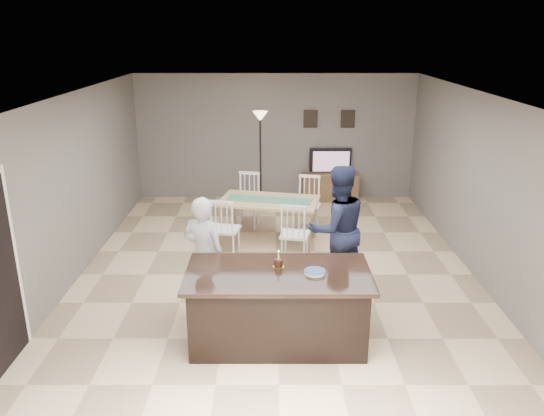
{
  "coord_description": "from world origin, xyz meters",
  "views": [
    {
      "loc": [
        -0.07,
        -7.36,
        3.55
      ],
      "look_at": [
        -0.07,
        -0.3,
        1.18
      ],
      "focal_mm": 35.0,
      "sensor_mm": 36.0,
      "label": 1
    }
  ],
  "objects_px": {
    "kitchen_island": "(278,306)",
    "tv_console": "(330,187)",
    "dining_table": "(269,207)",
    "floor_lamp": "(260,134)",
    "plate_stack": "(315,272)",
    "birthday_cake": "(279,263)",
    "man": "(337,229)",
    "television": "(331,161)",
    "woman": "(204,255)"
  },
  "relations": [
    {
      "from": "kitchen_island",
      "to": "tv_console",
      "type": "xyz_separation_m",
      "value": [
        1.2,
        5.57,
        -0.15
      ]
    },
    {
      "from": "dining_table",
      "to": "floor_lamp",
      "type": "xyz_separation_m",
      "value": [
        -0.19,
        2.01,
        0.91
      ]
    },
    {
      "from": "tv_console",
      "to": "plate_stack",
      "type": "distance_m",
      "value": 5.7
    },
    {
      "from": "plate_stack",
      "to": "birthday_cake",
      "type": "bearing_deg",
      "value": 156.5
    },
    {
      "from": "kitchen_island",
      "to": "dining_table",
      "type": "distance_m",
      "value": 3.11
    },
    {
      "from": "kitchen_island",
      "to": "dining_table",
      "type": "relative_size",
      "value": 1.0
    },
    {
      "from": "man",
      "to": "dining_table",
      "type": "height_order",
      "value": "man"
    },
    {
      "from": "plate_stack",
      "to": "television",
      "type": "bearing_deg",
      "value": 82.19
    },
    {
      "from": "woman",
      "to": "plate_stack",
      "type": "relative_size",
      "value": 6.46
    },
    {
      "from": "tv_console",
      "to": "television",
      "type": "height_order",
      "value": "television"
    },
    {
      "from": "birthday_cake",
      "to": "dining_table",
      "type": "bearing_deg",
      "value": 92.52
    },
    {
      "from": "kitchen_island",
      "to": "birthday_cake",
      "type": "bearing_deg",
      "value": 87.83
    },
    {
      "from": "television",
      "to": "birthday_cake",
      "type": "xyz_separation_m",
      "value": [
        -1.19,
        -5.5,
        0.09
      ]
    },
    {
      "from": "television",
      "to": "dining_table",
      "type": "relative_size",
      "value": 0.42
    },
    {
      "from": "kitchen_island",
      "to": "man",
      "type": "relative_size",
      "value": 1.18
    },
    {
      "from": "television",
      "to": "plate_stack",
      "type": "height_order",
      "value": "television"
    },
    {
      "from": "woman",
      "to": "dining_table",
      "type": "bearing_deg",
      "value": -87.22
    },
    {
      "from": "tv_console",
      "to": "television",
      "type": "bearing_deg",
      "value": 90.0
    },
    {
      "from": "man",
      "to": "plate_stack",
      "type": "height_order",
      "value": "man"
    },
    {
      "from": "tv_console",
      "to": "dining_table",
      "type": "relative_size",
      "value": 0.56
    },
    {
      "from": "kitchen_island",
      "to": "floor_lamp",
      "type": "bearing_deg",
      "value": 93.49
    },
    {
      "from": "tv_console",
      "to": "floor_lamp",
      "type": "relative_size",
      "value": 0.6
    },
    {
      "from": "plate_stack",
      "to": "dining_table",
      "type": "xyz_separation_m",
      "value": [
        -0.55,
        3.15,
        -0.27
      ]
    },
    {
      "from": "television",
      "to": "birthday_cake",
      "type": "distance_m",
      "value": 5.63
    },
    {
      "from": "plate_stack",
      "to": "tv_console",
      "type": "bearing_deg",
      "value": 82.09
    },
    {
      "from": "television",
      "to": "dining_table",
      "type": "bearing_deg",
      "value": 62.4
    },
    {
      "from": "tv_console",
      "to": "birthday_cake",
      "type": "xyz_separation_m",
      "value": [
        -1.19,
        -5.43,
        0.65
      ]
    },
    {
      "from": "television",
      "to": "tv_console",
      "type": "bearing_deg",
      "value": 90.0
    },
    {
      "from": "dining_table",
      "to": "television",
      "type": "bearing_deg",
      "value": 74.02
    },
    {
      "from": "television",
      "to": "dining_table",
      "type": "distance_m",
      "value": 2.87
    },
    {
      "from": "plate_stack",
      "to": "dining_table",
      "type": "height_order",
      "value": "dining_table"
    },
    {
      "from": "woman",
      "to": "dining_table",
      "type": "xyz_separation_m",
      "value": [
        0.82,
        2.38,
        -0.14
      ]
    },
    {
      "from": "television",
      "to": "plate_stack",
      "type": "bearing_deg",
      "value": 82.19
    },
    {
      "from": "television",
      "to": "woman",
      "type": "xyz_separation_m",
      "value": [
        -2.15,
        -4.91,
        -0.07
      ]
    },
    {
      "from": "kitchen_island",
      "to": "man",
      "type": "distance_m",
      "value": 1.65
    },
    {
      "from": "kitchen_island",
      "to": "tv_console",
      "type": "relative_size",
      "value": 1.79
    },
    {
      "from": "kitchen_island",
      "to": "birthday_cake",
      "type": "distance_m",
      "value": 0.51
    },
    {
      "from": "television",
      "to": "dining_table",
      "type": "xyz_separation_m",
      "value": [
        -1.33,
        -2.54,
        -0.21
      ]
    },
    {
      "from": "dining_table",
      "to": "plate_stack",
      "type": "bearing_deg",
      "value": -68.54
    },
    {
      "from": "woman",
      "to": "birthday_cake",
      "type": "xyz_separation_m",
      "value": [
        0.96,
        -0.59,
        0.16
      ]
    },
    {
      "from": "kitchen_island",
      "to": "television",
      "type": "distance_m",
      "value": 5.78
    },
    {
      "from": "woman",
      "to": "plate_stack",
      "type": "xyz_separation_m",
      "value": [
        1.37,
        -0.77,
        0.13
      ]
    },
    {
      "from": "dining_table",
      "to": "floor_lamp",
      "type": "distance_m",
      "value": 2.21
    },
    {
      "from": "woman",
      "to": "birthday_cake",
      "type": "height_order",
      "value": "woman"
    },
    {
      "from": "woman",
      "to": "floor_lamp",
      "type": "distance_m",
      "value": 4.49
    },
    {
      "from": "birthday_cake",
      "to": "dining_table",
      "type": "height_order",
      "value": "birthday_cake"
    },
    {
      "from": "tv_console",
      "to": "woman",
      "type": "distance_m",
      "value": 5.32
    },
    {
      "from": "television",
      "to": "woman",
      "type": "relative_size",
      "value": 0.58
    },
    {
      "from": "kitchen_island",
      "to": "woman",
      "type": "relative_size",
      "value": 1.36
    },
    {
      "from": "man",
      "to": "birthday_cake",
      "type": "xyz_separation_m",
      "value": [
        -0.83,
        -1.21,
        0.04
      ]
    }
  ]
}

